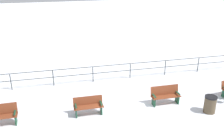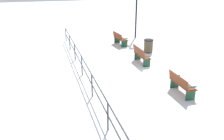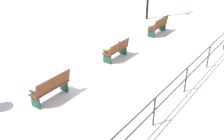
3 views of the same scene
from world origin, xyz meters
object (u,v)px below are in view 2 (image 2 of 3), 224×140
bench_third (141,55)px  bench_fourth (120,39)px  bench_second (181,84)px  trash_bin (148,46)px

bench_third → bench_fourth: 3.86m
bench_second → bench_third: 3.87m
bench_second → trash_bin: (1.14, 5.58, -0.02)m
bench_third → trash_bin: size_ratio=1.77×
bench_second → bench_third: bearing=91.6°
bench_third → trash_bin: bench_third is taller
bench_second → bench_fourth: 7.73m
bench_third → trash_bin: 2.11m
bench_second → bench_third: (-0.10, 3.87, 0.04)m
bench_third → bench_second: bearing=-88.4°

